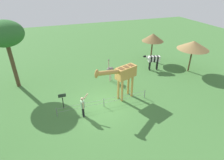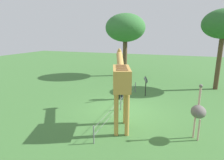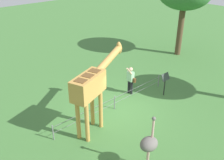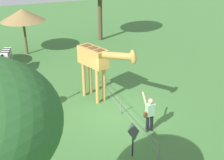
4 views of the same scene
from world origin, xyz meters
name	(u,v)px [view 4 (image 4 of 4)]	position (x,y,z in m)	size (l,w,h in m)	color
ground_plane	(118,114)	(0.00, 0.00, 0.00)	(60.00, 60.00, 0.00)	#427538
giraffe	(97,60)	(-1.73, -0.40, 2.20)	(3.73, 1.73, 3.40)	#C69347
visitor	(150,113)	(1.72, 0.70, 0.90)	(0.60, 0.58, 1.74)	black
zebra	(6,57)	(-6.89, -4.40, 1.16)	(1.82, 0.79, 1.66)	black
ostrich	(33,90)	(-1.80, -3.59, 1.18)	(0.70, 0.56, 2.25)	#CC9E93
shade_hut_far	(22,15)	(-10.30, -2.80, 2.86)	(3.11, 3.11, 3.29)	brown
info_sign	(133,135)	(2.95, -0.70, 0.95)	(0.56, 0.21, 1.32)	black
wire_fence	(121,107)	(0.00, 0.13, 0.40)	(7.05, 0.05, 0.75)	slate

